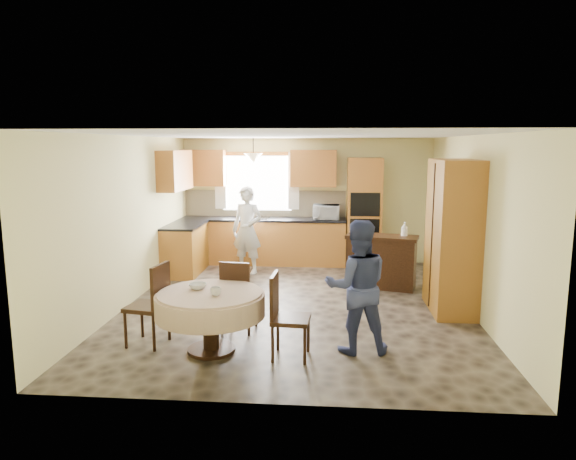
% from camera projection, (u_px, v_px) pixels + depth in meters
% --- Properties ---
extents(floor, '(5.00, 6.00, 0.01)m').
position_uv_depth(floor, '(296.00, 305.00, 7.68)').
color(floor, brown).
rests_on(floor, ground).
extents(ceiling, '(5.00, 6.00, 0.01)m').
position_uv_depth(ceiling, '(297.00, 135.00, 7.27)').
color(ceiling, white).
rests_on(ceiling, wall_back).
extents(wall_back, '(5.00, 0.02, 2.50)m').
position_uv_depth(wall_back, '(306.00, 201.00, 10.42)').
color(wall_back, beige).
rests_on(wall_back, floor).
extents(wall_front, '(5.00, 0.02, 2.50)m').
position_uv_depth(wall_front, '(275.00, 273.00, 4.52)').
color(wall_front, beige).
rests_on(wall_front, floor).
extents(wall_left, '(0.02, 6.00, 2.50)m').
position_uv_depth(wall_left, '(130.00, 220.00, 7.67)').
color(wall_left, beige).
rests_on(wall_left, floor).
extents(wall_right, '(0.02, 6.00, 2.50)m').
position_uv_depth(wall_right, '(472.00, 224.00, 7.27)').
color(wall_right, beige).
rests_on(wall_right, floor).
extents(window, '(1.40, 0.03, 1.10)m').
position_uv_depth(window, '(257.00, 183.00, 10.43)').
color(window, white).
rests_on(window, wall_back).
extents(curtain_left, '(0.22, 0.02, 1.15)m').
position_uv_depth(curtain_left, '(220.00, 181.00, 10.43)').
color(curtain_left, white).
rests_on(curtain_left, wall_back).
extents(curtain_right, '(0.22, 0.02, 1.15)m').
position_uv_depth(curtain_right, '(294.00, 181.00, 10.31)').
color(curtain_right, white).
rests_on(curtain_right, wall_back).
extents(base_cab_back, '(3.30, 0.60, 0.88)m').
position_uv_depth(base_cab_back, '(263.00, 242.00, 10.33)').
color(base_cab_back, '#CF7B37').
rests_on(base_cab_back, floor).
extents(counter_back, '(3.30, 0.64, 0.04)m').
position_uv_depth(counter_back, '(263.00, 219.00, 10.25)').
color(counter_back, black).
rests_on(counter_back, base_cab_back).
extents(base_cab_left, '(0.60, 1.20, 0.88)m').
position_uv_depth(base_cab_left, '(185.00, 250.00, 9.55)').
color(base_cab_left, '#CF7B37').
rests_on(base_cab_left, floor).
extents(counter_left, '(0.64, 1.20, 0.04)m').
position_uv_depth(counter_left, '(184.00, 225.00, 9.48)').
color(counter_left, black).
rests_on(counter_left, base_cab_left).
extents(backsplash, '(3.30, 0.02, 0.55)m').
position_uv_depth(backsplash, '(265.00, 204.00, 10.49)').
color(backsplash, beige).
rests_on(backsplash, wall_back).
extents(wall_cab_left, '(0.85, 0.33, 0.72)m').
position_uv_depth(wall_cab_left, '(204.00, 168.00, 10.32)').
color(wall_cab_left, '#BA6B2E').
rests_on(wall_cab_left, wall_back).
extents(wall_cab_right, '(0.90, 0.33, 0.72)m').
position_uv_depth(wall_cab_right, '(313.00, 168.00, 10.14)').
color(wall_cab_right, '#BA6B2E').
rests_on(wall_cab_right, wall_back).
extents(wall_cab_side, '(0.33, 1.20, 0.72)m').
position_uv_depth(wall_cab_side, '(175.00, 170.00, 9.32)').
color(wall_cab_side, '#BA6B2E').
rests_on(wall_cab_side, wall_left).
extents(oven_tower, '(0.66, 0.62, 2.12)m').
position_uv_depth(oven_tower, '(364.00, 212.00, 10.06)').
color(oven_tower, '#CF7B37').
rests_on(oven_tower, floor).
extents(oven_upper, '(0.56, 0.01, 0.45)m').
position_uv_depth(oven_upper, '(365.00, 205.00, 9.72)').
color(oven_upper, black).
rests_on(oven_upper, oven_tower).
extents(oven_lower, '(0.56, 0.01, 0.45)m').
position_uv_depth(oven_lower, '(365.00, 231.00, 9.80)').
color(oven_lower, black).
rests_on(oven_lower, oven_tower).
extents(pendant, '(0.36, 0.36, 0.18)m').
position_uv_depth(pendant, '(253.00, 158.00, 9.87)').
color(pendant, beige).
rests_on(pendant, ceiling).
extents(sideboard, '(1.25, 0.76, 0.83)m').
position_uv_depth(sideboard, '(381.00, 263.00, 8.57)').
color(sideboard, '#331B0E').
rests_on(sideboard, floor).
extents(space_heater, '(0.42, 0.35, 0.49)m').
position_uv_depth(space_heater, '(400.00, 273.00, 8.59)').
color(space_heater, black).
rests_on(space_heater, floor).
extents(cupboard, '(0.57, 1.13, 2.17)m').
position_uv_depth(cupboard, '(453.00, 237.00, 7.26)').
color(cupboard, '#CF7B37').
rests_on(cupboard, floor).
extents(dining_table, '(1.25, 1.25, 0.71)m').
position_uv_depth(dining_table, '(210.00, 305.00, 5.86)').
color(dining_table, '#331B0E').
rests_on(dining_table, floor).
extents(chair_left, '(0.50, 0.50, 0.99)m').
position_uv_depth(chair_left, '(153.00, 300.00, 6.06)').
color(chair_left, '#331B0E').
rests_on(chair_left, floor).
extents(chair_back, '(0.45, 0.45, 0.93)m').
position_uv_depth(chair_back, '(237.00, 293.00, 6.48)').
color(chair_back, '#331B0E').
rests_on(chair_back, floor).
extents(chair_right, '(0.44, 0.44, 0.96)m').
position_uv_depth(chair_right, '(284.00, 312.00, 5.71)').
color(chair_right, '#331B0E').
rests_on(chair_right, floor).
extents(framed_picture, '(0.06, 0.62, 0.52)m').
position_uv_depth(framed_picture, '(447.00, 183.00, 8.77)').
color(framed_picture, yellow).
rests_on(framed_picture, wall_right).
extents(microwave, '(0.52, 0.35, 0.28)m').
position_uv_depth(microwave, '(326.00, 212.00, 10.08)').
color(microwave, silver).
rests_on(microwave, counter_back).
extents(person_sink, '(0.68, 0.55, 1.62)m').
position_uv_depth(person_sink, '(247.00, 230.00, 9.48)').
color(person_sink, silver).
rests_on(person_sink, floor).
extents(person_dining, '(0.81, 0.66, 1.54)m').
position_uv_depth(person_dining, '(357.00, 287.00, 5.84)').
color(person_dining, navy).
rests_on(person_dining, floor).
extents(bowl_sideboard, '(0.26, 0.26, 0.05)m').
position_uv_depth(bowl_sideboard, '(372.00, 237.00, 8.51)').
color(bowl_sideboard, '#B2B2B2').
rests_on(bowl_sideboard, sideboard).
extents(bottle_sideboard, '(0.14, 0.14, 0.28)m').
position_uv_depth(bottle_sideboard, '(404.00, 230.00, 8.45)').
color(bottle_sideboard, silver).
rests_on(bottle_sideboard, sideboard).
extents(cup_table, '(0.16, 0.16, 0.09)m').
position_uv_depth(cup_table, '(216.00, 292.00, 5.69)').
color(cup_table, '#B2B2B2').
rests_on(cup_table, dining_table).
extents(bowl_table, '(0.21, 0.21, 0.06)m').
position_uv_depth(bowl_table, '(198.00, 286.00, 5.96)').
color(bowl_table, '#B2B2B2').
rests_on(bowl_table, dining_table).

